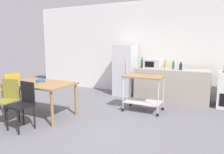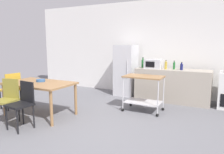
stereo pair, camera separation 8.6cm
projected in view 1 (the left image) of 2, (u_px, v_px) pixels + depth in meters
ground_plane at (97, 128)px, 4.14m from camera, size 12.00×12.00×0.00m
back_wall at (147, 48)px, 6.75m from camera, size 8.40×0.12×2.90m
kitchen_counter at (171, 85)px, 5.98m from camera, size 2.00×0.64×0.90m
dining_table at (39, 86)px, 4.74m from camera, size 1.50×0.90×0.75m
chair_mustard at (10, 88)px, 5.24m from camera, size 0.46×0.46×0.89m
chair_black at (23, 102)px, 4.03m from camera, size 0.44×0.44×0.89m
chair_olive at (7, 98)px, 4.30m from camera, size 0.47×0.47×0.89m
refrigerator at (125, 70)px, 6.65m from camera, size 0.60×0.63×1.55m
kitchen_cart at (143, 87)px, 5.09m from camera, size 0.91×0.57×0.85m
bottle_soda at (142, 63)px, 6.28m from camera, size 0.08×0.08×0.30m
microwave at (153, 64)px, 6.07m from camera, size 0.46×0.35×0.26m
bottle_wine at (165, 65)px, 5.91m from camera, size 0.07×0.07×0.25m
bottle_sparkling_water at (173, 66)px, 5.89m from camera, size 0.06×0.06×0.24m
bottle_soy_sauce at (181, 67)px, 5.77m from camera, size 0.08×0.08×0.21m
fruit_bowl at (41, 81)px, 4.83m from camera, size 0.20×0.20×0.05m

